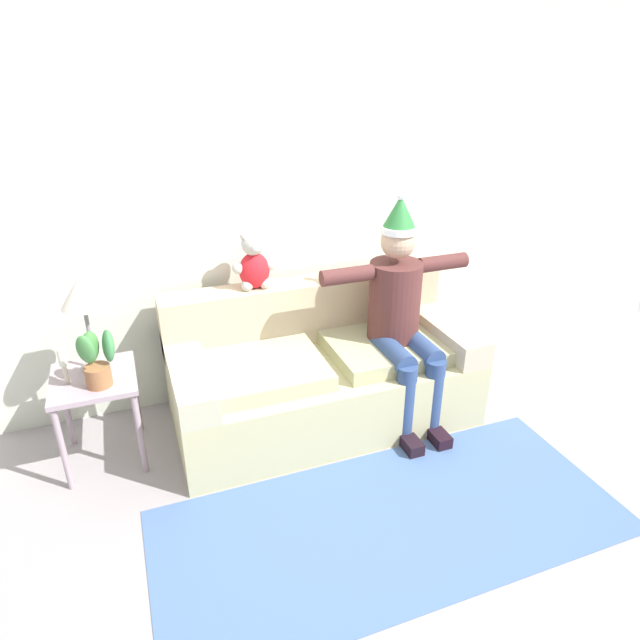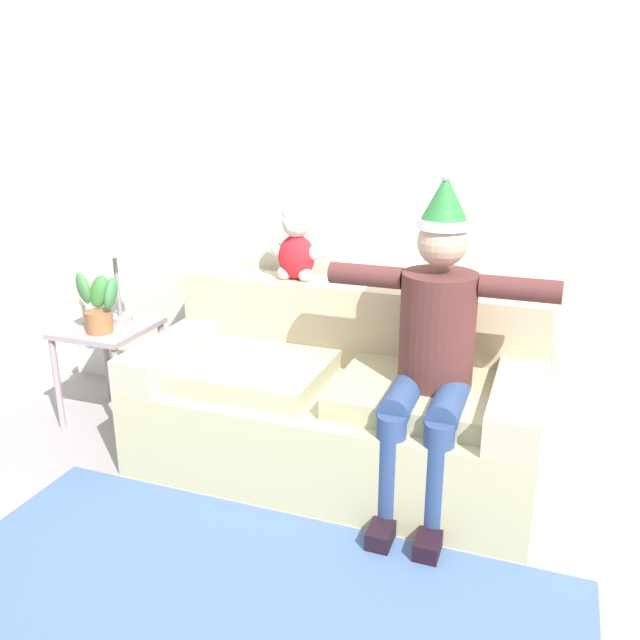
{
  "view_description": "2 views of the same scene",
  "coord_description": "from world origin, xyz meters",
  "px_view_note": "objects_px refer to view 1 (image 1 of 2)",
  "views": [
    {
      "loc": [
        -1.11,
        -1.97,
        2.21
      ],
      "look_at": [
        -0.08,
        0.8,
        0.81
      ],
      "focal_mm": 30.65,
      "sensor_mm": 36.0,
      "label": 1
    },
    {
      "loc": [
        0.96,
        -1.89,
        1.77
      ],
      "look_at": [
        -0.06,
        0.89,
        0.79
      ],
      "focal_mm": 37.08,
      "sensor_mm": 36.0,
      "label": 2
    }
  ],
  "objects_px": {
    "teddy_bear": "(254,263)",
    "potted_plant": "(96,360)",
    "side_table": "(96,391)",
    "candle_tall": "(63,362)",
    "person_seated": "(401,311)",
    "table_lamp": "(82,297)",
    "couch": "(320,370)"
  },
  "relations": [
    {
      "from": "couch",
      "to": "person_seated",
      "type": "xyz_separation_m",
      "value": [
        0.49,
        -0.17,
        0.43
      ]
    },
    {
      "from": "potted_plant",
      "to": "candle_tall",
      "type": "distance_m",
      "value": 0.2
    },
    {
      "from": "person_seated",
      "to": "teddy_bear",
      "type": "height_order",
      "value": "person_seated"
    },
    {
      "from": "couch",
      "to": "side_table",
      "type": "xyz_separation_m",
      "value": [
        -1.39,
        0.01,
        0.14
      ]
    },
    {
      "from": "couch",
      "to": "table_lamp",
      "type": "height_order",
      "value": "table_lamp"
    },
    {
      "from": "person_seated",
      "to": "teddy_bear",
      "type": "relative_size",
      "value": 3.98
    },
    {
      "from": "side_table",
      "to": "candle_tall",
      "type": "xyz_separation_m",
      "value": [
        -0.13,
        -0.02,
        0.23
      ]
    },
    {
      "from": "person_seated",
      "to": "candle_tall",
      "type": "bearing_deg",
      "value": 175.34
    },
    {
      "from": "person_seated",
      "to": "potted_plant",
      "type": "distance_m",
      "value": 1.84
    },
    {
      "from": "teddy_bear",
      "to": "side_table",
      "type": "xyz_separation_m",
      "value": [
        -1.05,
        -0.28,
        -0.56
      ]
    },
    {
      "from": "table_lamp",
      "to": "candle_tall",
      "type": "distance_m",
      "value": 0.37
    },
    {
      "from": "side_table",
      "to": "table_lamp",
      "type": "distance_m",
      "value": 0.56
    },
    {
      "from": "teddy_bear",
      "to": "side_table",
      "type": "distance_m",
      "value": 1.22
    },
    {
      "from": "potted_plant",
      "to": "candle_tall",
      "type": "relative_size",
      "value": 1.67
    },
    {
      "from": "couch",
      "to": "person_seated",
      "type": "distance_m",
      "value": 0.67
    },
    {
      "from": "teddy_bear",
      "to": "candle_tall",
      "type": "bearing_deg",
      "value": -165.75
    },
    {
      "from": "side_table",
      "to": "candle_tall",
      "type": "bearing_deg",
      "value": -171.37
    },
    {
      "from": "potted_plant",
      "to": "candle_tall",
      "type": "bearing_deg",
      "value": 153.74
    },
    {
      "from": "side_table",
      "to": "potted_plant",
      "type": "bearing_deg",
      "value": -67.27
    },
    {
      "from": "person_seated",
      "to": "candle_tall",
      "type": "height_order",
      "value": "person_seated"
    },
    {
      "from": "couch",
      "to": "potted_plant",
      "type": "relative_size",
      "value": 5.43
    },
    {
      "from": "couch",
      "to": "person_seated",
      "type": "relative_size",
      "value": 1.29
    },
    {
      "from": "teddy_bear",
      "to": "potted_plant",
      "type": "height_order",
      "value": "teddy_bear"
    },
    {
      "from": "table_lamp",
      "to": "couch",
      "type": "bearing_deg",
      "value": -4.75
    },
    {
      "from": "person_seated",
      "to": "side_table",
      "type": "distance_m",
      "value": 1.91
    },
    {
      "from": "couch",
      "to": "potted_plant",
      "type": "height_order",
      "value": "potted_plant"
    },
    {
      "from": "side_table",
      "to": "couch",
      "type": "bearing_deg",
      "value": -0.59
    },
    {
      "from": "table_lamp",
      "to": "potted_plant",
      "type": "bearing_deg",
      "value": -83.12
    },
    {
      "from": "person_seated",
      "to": "table_lamp",
      "type": "distance_m",
      "value": 1.9
    },
    {
      "from": "couch",
      "to": "teddy_bear",
      "type": "height_order",
      "value": "teddy_bear"
    },
    {
      "from": "person_seated",
      "to": "teddy_bear",
      "type": "distance_m",
      "value": 0.99
    },
    {
      "from": "person_seated",
      "to": "candle_tall",
      "type": "xyz_separation_m",
      "value": [
        -2.01,
        0.16,
        -0.06
      ]
    }
  ]
}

